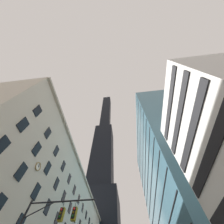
% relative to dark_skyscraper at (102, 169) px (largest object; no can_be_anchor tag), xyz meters
% --- Properties ---
extents(dark_skyscraper, '(24.51, 24.51, 216.16)m').
position_rel_dark_skyscraper_xyz_m(dark_skyscraper, '(0.00, 0.00, 0.00)').
color(dark_skyscraper, black).
rests_on(dark_skyscraper, ground).
extents(glass_office_midrise, '(18.88, 42.56, 51.50)m').
position_rel_dark_skyscraper_xyz_m(glass_office_midrise, '(35.08, -44.61, -39.57)').
color(glass_office_midrise, teal).
rests_on(glass_office_midrise, ground).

